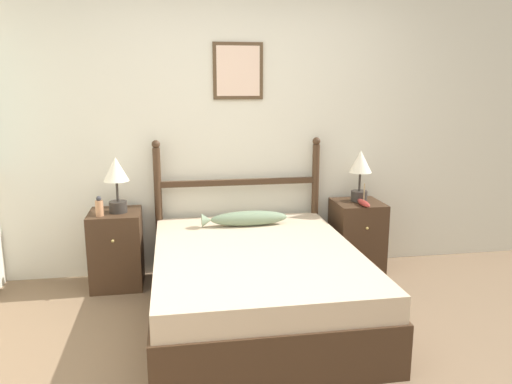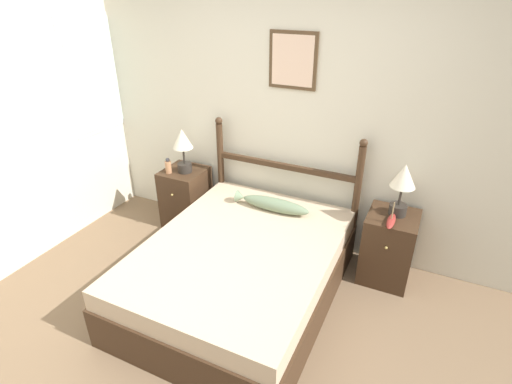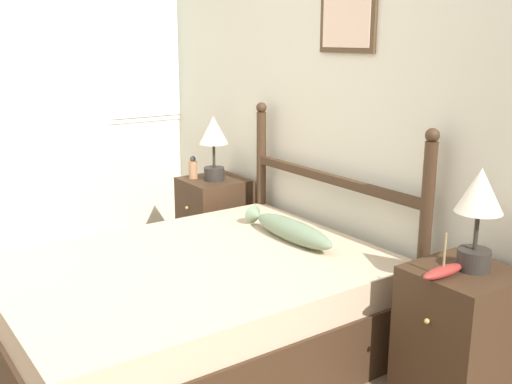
# 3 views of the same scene
# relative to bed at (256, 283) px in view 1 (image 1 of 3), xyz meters

# --- Properties ---
(ground_plane) EXTENTS (16.00, 16.00, 0.00)m
(ground_plane) POSITION_rel_bed_xyz_m (0.06, -0.68, -0.26)
(ground_plane) COLOR #7A6047
(wall_back) EXTENTS (6.40, 0.08, 2.55)m
(wall_back) POSITION_rel_bed_xyz_m (0.06, 1.05, 1.02)
(wall_back) COLOR beige
(wall_back) RESTS_ON ground_plane
(bed) EXTENTS (1.48, 1.94, 0.52)m
(bed) POSITION_rel_bed_xyz_m (0.00, 0.00, 0.00)
(bed) COLOR #3D2819
(bed) RESTS_ON ground_plane
(headboard) EXTENTS (1.48, 0.07, 1.21)m
(headboard) POSITION_rel_bed_xyz_m (0.00, 0.94, 0.41)
(headboard) COLOR #3D2819
(headboard) RESTS_ON ground_plane
(nightstand_left) EXTENTS (0.42, 0.46, 0.64)m
(nightstand_left) POSITION_rel_bed_xyz_m (-1.06, 0.77, 0.07)
(nightstand_left) COLOR #3D2819
(nightstand_left) RESTS_ON ground_plane
(nightstand_right) EXTENTS (0.42, 0.46, 0.64)m
(nightstand_right) POSITION_rel_bed_xyz_m (1.06, 0.77, 0.07)
(nightstand_right) COLOR #3D2819
(nightstand_right) RESTS_ON ground_plane
(table_lamp_left) EXTENTS (0.20, 0.20, 0.46)m
(table_lamp_left) POSITION_rel_bed_xyz_m (-1.03, 0.75, 0.69)
(table_lamp_left) COLOR #2D2823
(table_lamp_left) RESTS_ON nightstand_left
(table_lamp_right) EXTENTS (0.20, 0.20, 0.46)m
(table_lamp_right) POSITION_rel_bed_xyz_m (1.08, 0.81, 0.69)
(table_lamp_right) COLOR #2D2823
(table_lamp_right) RESTS_ON nightstand_right
(bottle) EXTENTS (0.06, 0.06, 0.16)m
(bottle) POSITION_rel_bed_xyz_m (-1.16, 0.66, 0.46)
(bottle) COLOR tan
(bottle) RESTS_ON nightstand_left
(model_boat) EXTENTS (0.06, 0.25, 0.20)m
(model_boat) POSITION_rel_bed_xyz_m (1.06, 0.63, 0.41)
(model_boat) COLOR maroon
(model_boat) RESTS_ON nightstand_right
(fish_pillow) EXTENTS (0.72, 0.14, 0.13)m
(fish_pillow) POSITION_rel_bed_xyz_m (0.02, 0.62, 0.32)
(fish_pillow) COLOR gray
(fish_pillow) RESTS_ON bed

